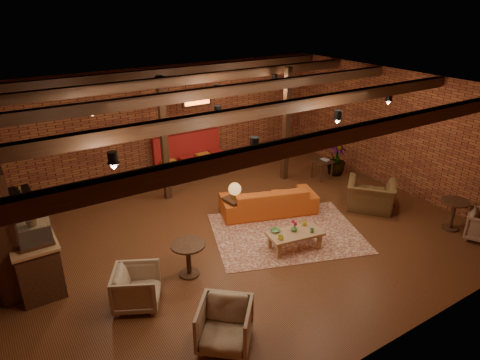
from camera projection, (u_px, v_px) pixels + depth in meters
floor at (240, 234)px, 9.63m from camera, size 10.00×10.00×0.00m
ceiling at (240, 93)px, 8.35m from camera, size 10.00×8.00×0.02m
wall_back at (164, 124)px, 12.09m from camera, size 10.00×0.02×3.20m
wall_front at (394, 261)px, 5.89m from camera, size 10.00×0.02×3.20m
wall_right at (397, 131)px, 11.44m from camera, size 0.02×8.00×3.20m
ceiling_beams at (240, 99)px, 8.40m from camera, size 9.80×6.40×0.22m
ceiling_pipe at (202, 95)px, 9.73m from camera, size 9.60×0.12×0.12m
post_left at (164, 140)px, 10.71m from camera, size 0.16×0.16×3.20m
post_right at (286, 126)px, 11.91m from camera, size 0.16×0.16×3.20m
service_counter at (28, 234)px, 8.08m from camera, size 0.80×2.50×1.60m
plant_counter at (28, 209)px, 8.11m from camera, size 0.35×0.39×0.30m
banquette at (192, 161)px, 12.47m from camera, size 2.10×0.70×1.00m
service_sign at (197, 101)px, 11.38m from camera, size 0.86×0.06×0.30m
ceiling_spotlights at (240, 110)px, 8.48m from camera, size 6.40×4.40×0.28m
rug at (286, 233)px, 9.68m from camera, size 3.88×3.43×0.01m
sofa at (268, 200)px, 10.47m from camera, size 2.49×1.60×0.68m
coffee_table at (294, 234)px, 8.96m from camera, size 1.23×0.76×0.65m
side_table_lamp at (235, 192)px, 9.99m from camera, size 0.51×0.51×0.95m
round_table_left at (188, 254)px, 8.07m from camera, size 0.66×0.66×0.69m
armchair_a at (137, 286)px, 7.31m from camera, size 0.97×1.00×0.78m
armchair_b at (225, 323)px, 6.46m from camera, size 1.08×1.07×0.81m
armchair_right at (371, 191)px, 10.58m from camera, size 1.29×1.34×0.99m
side_table_book at (322, 162)px, 12.33m from camera, size 0.50×0.50×0.58m
round_table_right at (454, 210)px, 9.67m from camera, size 0.61×0.61×0.71m
plant_tall at (340, 127)px, 12.24m from camera, size 1.80×1.80×2.94m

